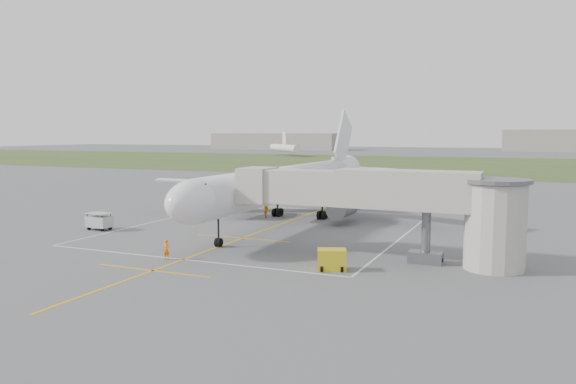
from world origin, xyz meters
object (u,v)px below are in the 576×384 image
at_px(jet_bridge, 398,201).
at_px(ramp_worker_nose, 166,250).
at_px(airliner, 287,184).
at_px(ramp_worker_wing, 267,210).
at_px(gpu_unit, 332,260).
at_px(baggage_cart, 99,221).

xyz_separation_m(jet_bridge, ramp_worker_nose, (-16.96, -7.05, -3.95)).
xyz_separation_m(airliner, ramp_worker_wing, (-3.61, 2.21, -3.44)).
distance_m(airliner, ramp_worker_nose, 21.63).
bearing_deg(jet_bridge, airliner, 137.81).
relative_size(gpu_unit, baggage_cart, 0.91).
bearing_deg(jet_bridge, ramp_worker_wing, 139.58).
relative_size(baggage_cart, ramp_worker_nose, 1.70).
relative_size(airliner, jet_bridge, 2.00).
relative_size(jet_bridge, ramp_worker_wing, 12.27).
bearing_deg(ramp_worker_nose, airliner, 78.22).
height_order(airliner, ramp_worker_wing, airliner).
height_order(gpu_unit, baggage_cart, baggage_cart).
bearing_deg(jet_bridge, gpu_unit, -125.89).
xyz_separation_m(ramp_worker_nose, ramp_worker_wing, (-2.36, 23.51, 0.16)).
distance_m(jet_bridge, gpu_unit, 7.42).
bearing_deg(airliner, jet_bridge, -42.19).
xyz_separation_m(baggage_cart, ramp_worker_wing, (12.37, 14.76, 0.04)).
bearing_deg(jet_bridge, baggage_cart, 176.92).
bearing_deg(gpu_unit, ramp_worker_nose, 168.29).
height_order(jet_bridge, baggage_cart, jet_bridge).
bearing_deg(gpu_unit, baggage_cart, 146.26).
distance_m(airliner, baggage_cart, 20.61).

